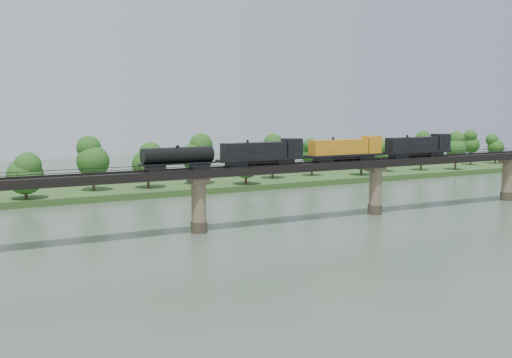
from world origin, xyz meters
TOP-DOWN VIEW (x-y plane):
  - ground at (0.00, 0.00)m, footprint 400.00×400.00m
  - far_bank at (0.00, 85.00)m, footprint 300.00×24.00m
  - bridge at (0.00, 30.00)m, footprint 236.00×30.00m
  - bridge_superstructure at (0.00, 30.00)m, footprint 220.00×4.90m
  - far_treeline at (-8.21, 80.52)m, footprint 289.06×17.54m
  - freight_train at (25.62, 30.00)m, footprint 70.59×2.75m

SIDE VIEW (x-z plane):
  - ground at x=0.00m, z-range 0.00..0.00m
  - far_bank at x=0.00m, z-range 0.00..1.60m
  - bridge at x=0.00m, z-range -0.29..11.21m
  - far_treeline at x=-8.21m, z-range 2.03..15.63m
  - bridge_superstructure at x=0.00m, z-range 11.42..12.17m
  - freight_train at x=25.62m, z-range 11.39..16.25m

